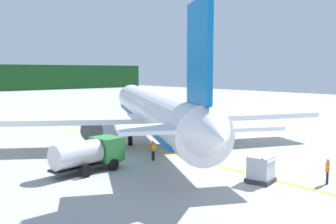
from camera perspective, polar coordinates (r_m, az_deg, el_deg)
name	(u,v)px	position (r m, az deg, el deg)	size (l,w,h in m)	color
airliner_foreground	(154,110)	(40.09, -2.14, 0.24)	(32.40, 38.30, 11.90)	white
service_truck_baggage	(89,153)	(29.33, -11.70, -6.03)	(5.85, 2.94, 2.40)	#338C3F
cargo_container_near	(261,169)	(26.92, 13.63, -8.27)	(1.98, 1.98, 1.89)	#333338
crew_marshaller	(153,149)	(32.35, -2.23, -5.50)	(0.62, 0.29, 1.68)	#191E33
crew_loader_left	(328,169)	(27.85, 22.59, -7.83)	(0.60, 0.36, 1.72)	#191E33
apron_guide_line	(163,152)	(35.65, -0.68, -6.01)	(0.30, 60.00, 0.01)	yellow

